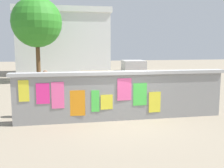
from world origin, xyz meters
name	(u,v)px	position (x,y,z in m)	size (l,w,h in m)	color
ground	(95,87)	(0.00, 8.00, 0.00)	(60.00, 60.00, 0.00)	gray
poster_wall	(122,95)	(-0.01, 0.00, 0.91)	(7.81, 0.42, 1.78)	gray
auto_rickshaw_truck	(116,77)	(0.91, 5.47, 0.90)	(3.69, 1.72, 1.85)	black
motorcycle	(160,97)	(2.09, 1.63, 0.46)	(1.90, 0.56, 0.87)	black
bicycle_near	(82,102)	(-1.34, 1.61, 0.36)	(1.66, 0.59, 0.95)	black
person_walking	(46,84)	(-2.85, 2.74, 0.99)	(0.45, 0.45, 1.62)	#D83F72
person_bystander	(31,92)	(-3.27, 0.94, 0.99)	(0.44, 0.44, 1.62)	#338CBF
tree_roadside	(37,22)	(-3.81, 11.39, 4.37)	(3.68, 3.68, 6.22)	brown
building_background	(64,42)	(-1.83, 17.03, 3.07)	(8.57, 5.16, 6.09)	silver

